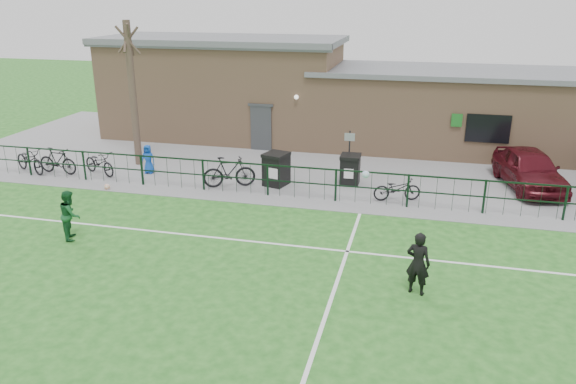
% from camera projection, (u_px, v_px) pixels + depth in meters
% --- Properties ---
extents(ground, '(90.00, 90.00, 0.00)m').
position_uv_depth(ground, '(236.00, 316.00, 12.90)').
color(ground, '#1F5B1B').
rests_on(ground, ground).
extents(paving_strip, '(34.00, 13.00, 0.02)m').
position_uv_depth(paving_strip, '(333.00, 158.00, 25.25)').
color(paving_strip, slate).
rests_on(paving_strip, ground).
extents(pitch_line_touch, '(28.00, 0.10, 0.01)m').
position_uv_depth(pitch_line_touch, '(307.00, 201.00, 20.03)').
color(pitch_line_touch, white).
rests_on(pitch_line_touch, ground).
extents(pitch_line_mid, '(28.00, 0.10, 0.01)m').
position_uv_depth(pitch_line_mid, '(280.00, 244.00, 16.56)').
color(pitch_line_mid, white).
rests_on(pitch_line_mid, ground).
extents(pitch_line_perp, '(0.10, 16.00, 0.01)m').
position_uv_depth(pitch_line_perp, '(322.00, 327.00, 12.45)').
color(pitch_line_perp, white).
rests_on(pitch_line_perp, ground).
extents(perimeter_fence, '(28.00, 0.10, 1.20)m').
position_uv_depth(perimeter_fence, '(308.00, 183.00, 20.02)').
color(perimeter_fence, black).
rests_on(perimeter_fence, ground).
extents(bare_tree, '(0.30, 0.30, 6.00)m').
position_uv_depth(bare_tree, '(133.00, 95.00, 23.30)').
color(bare_tree, '#443329').
rests_on(bare_tree, ground).
extents(wheelie_bin_left, '(0.99, 1.06, 1.18)m').
position_uv_depth(wheelie_bin_left, '(276.00, 170.00, 21.47)').
color(wheelie_bin_left, black).
rests_on(wheelie_bin_left, paving_strip).
extents(wheelie_bin_right, '(0.73, 0.82, 1.08)m').
position_uv_depth(wheelie_bin_right, '(350.00, 171.00, 21.58)').
color(wheelie_bin_right, black).
rests_on(wheelie_bin_right, paving_strip).
extents(sign_post, '(0.06, 0.06, 2.00)m').
position_uv_depth(sign_post, '(349.00, 156.00, 21.83)').
color(sign_post, black).
rests_on(sign_post, paving_strip).
extents(car_maroon, '(2.63, 4.63, 1.49)m').
position_uv_depth(car_maroon, '(529.00, 169.00, 21.10)').
color(car_maroon, '#480D14').
rests_on(car_maroon, paving_strip).
extents(bicycle_a, '(2.10, 1.47, 1.05)m').
position_uv_depth(bicycle_a, '(30.00, 160.00, 23.00)').
color(bicycle_a, black).
rests_on(bicycle_a, paving_strip).
extents(bicycle_b, '(1.83, 0.67, 1.08)m').
position_uv_depth(bicycle_b, '(58.00, 161.00, 22.82)').
color(bicycle_b, black).
rests_on(bicycle_b, paving_strip).
extents(bicycle_c, '(1.95, 1.35, 0.97)m').
position_uv_depth(bicycle_c, '(99.00, 163.00, 22.74)').
color(bicycle_c, black).
rests_on(bicycle_c, paving_strip).
extents(bicycle_d, '(2.05, 1.29, 1.19)m').
position_uv_depth(bicycle_d, '(229.00, 172.00, 21.22)').
color(bicycle_d, black).
rests_on(bicycle_d, paving_strip).
extents(bicycle_e, '(1.78, 1.06, 0.88)m').
position_uv_depth(bicycle_e, '(397.00, 189.00, 19.88)').
color(bicycle_e, black).
rests_on(bicycle_e, paving_strip).
extents(spectator_child, '(0.60, 0.41, 1.19)m').
position_uv_depth(spectator_child, '(148.00, 159.00, 22.86)').
color(spectator_child, '#1246AA').
rests_on(spectator_child, paving_strip).
extents(goalkeeper_kick, '(2.11, 3.37, 2.13)m').
position_uv_depth(goalkeeper_kick, '(416.00, 260.00, 13.69)').
color(goalkeeper_kick, black).
rests_on(goalkeeper_kick, ground).
extents(outfield_player, '(0.84, 0.91, 1.51)m').
position_uv_depth(outfield_player, '(70.00, 215.00, 16.76)').
color(outfield_player, '#175127').
rests_on(outfield_player, ground).
extents(ball_ground, '(0.22, 0.22, 0.22)m').
position_uv_depth(ball_ground, '(107.00, 187.00, 21.15)').
color(ball_ground, white).
rests_on(ball_ground, ground).
extents(clubhouse, '(24.25, 5.40, 4.96)m').
position_uv_depth(clubhouse, '(327.00, 96.00, 27.45)').
color(clubhouse, tan).
rests_on(clubhouse, ground).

